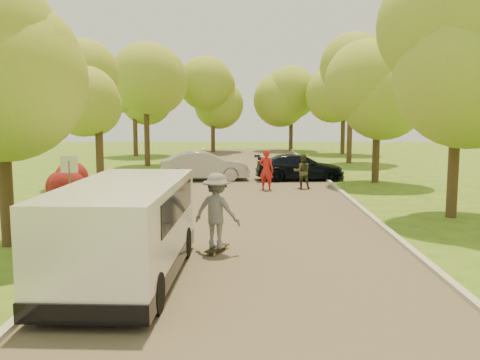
{
  "coord_description": "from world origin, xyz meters",
  "views": [
    {
      "loc": [
        -0.19,
        -12.88,
        3.57
      ],
      "look_at": [
        -0.36,
        4.74,
        1.3
      ],
      "focal_mm": 40.0,
      "sensor_mm": 36.0,
      "label": 1
    }
  ],
  "objects_px": {
    "person_striped": "(266,170)",
    "person_olive": "(302,171)",
    "dark_sedan": "(300,167)",
    "longboard": "(217,248)",
    "street_sign": "(70,175)",
    "minivan": "(125,229)",
    "skateboarder": "(217,211)",
    "silver_sedan": "(204,166)"
  },
  "relations": [
    {
      "from": "dark_sedan",
      "to": "person_olive",
      "type": "distance_m",
      "value": 3.19
    },
    {
      "from": "skateboarder",
      "to": "minivan",
      "type": "bearing_deg",
      "value": 73.7
    },
    {
      "from": "street_sign",
      "to": "minivan",
      "type": "relative_size",
      "value": 0.38
    },
    {
      "from": "dark_sedan",
      "to": "person_striped",
      "type": "relative_size",
      "value": 2.48
    },
    {
      "from": "street_sign",
      "to": "silver_sedan",
      "type": "distance_m",
      "value": 11.26
    },
    {
      "from": "person_striped",
      "to": "skateboarder",
      "type": "bearing_deg",
      "value": 105.13
    },
    {
      "from": "longboard",
      "to": "person_striped",
      "type": "height_order",
      "value": "person_striped"
    },
    {
      "from": "silver_sedan",
      "to": "dark_sedan",
      "type": "height_order",
      "value": "silver_sedan"
    },
    {
      "from": "dark_sedan",
      "to": "person_striped",
      "type": "xyz_separation_m",
      "value": [
        -1.89,
        -3.62,
        0.26
      ]
    },
    {
      "from": "street_sign",
      "to": "person_striped",
      "type": "relative_size",
      "value": 1.16
    },
    {
      "from": "minivan",
      "to": "person_olive",
      "type": "bearing_deg",
      "value": 70.89
    },
    {
      "from": "street_sign",
      "to": "person_olive",
      "type": "xyz_separation_m",
      "value": [
        8.25,
        7.64,
        -0.75
      ]
    },
    {
      "from": "person_olive",
      "to": "minivan",
      "type": "bearing_deg",
      "value": 65.75
    },
    {
      "from": "street_sign",
      "to": "silver_sedan",
      "type": "xyz_separation_m",
      "value": [
        3.5,
        10.67,
        -0.81
      ]
    },
    {
      "from": "longboard",
      "to": "person_olive",
      "type": "xyz_separation_m",
      "value": [
        3.35,
        11.27,
        0.71
      ]
    },
    {
      "from": "silver_sedan",
      "to": "longboard",
      "type": "relative_size",
      "value": 4.51
    },
    {
      "from": "minivan",
      "to": "person_olive",
      "type": "height_order",
      "value": "minivan"
    },
    {
      "from": "minivan",
      "to": "dark_sedan",
      "type": "distance_m",
      "value": 17.57
    },
    {
      "from": "person_striped",
      "to": "person_olive",
      "type": "height_order",
      "value": "person_striped"
    },
    {
      "from": "longboard",
      "to": "skateboarder",
      "type": "bearing_deg",
      "value": -4.26
    },
    {
      "from": "dark_sedan",
      "to": "person_olive",
      "type": "height_order",
      "value": "person_olive"
    },
    {
      "from": "skateboarder",
      "to": "person_olive",
      "type": "height_order",
      "value": "skateboarder"
    },
    {
      "from": "street_sign",
      "to": "skateboarder",
      "type": "distance_m",
      "value": 6.12
    },
    {
      "from": "silver_sedan",
      "to": "longboard",
      "type": "height_order",
      "value": "silver_sedan"
    },
    {
      "from": "skateboarder",
      "to": "person_striped",
      "type": "relative_size",
      "value": 1.02
    },
    {
      "from": "dark_sedan",
      "to": "person_striped",
      "type": "distance_m",
      "value": 4.09
    },
    {
      "from": "street_sign",
      "to": "skateboarder",
      "type": "relative_size",
      "value": 1.14
    },
    {
      "from": "minivan",
      "to": "silver_sedan",
      "type": "bearing_deg",
      "value": 90.34
    },
    {
      "from": "minivan",
      "to": "dark_sedan",
      "type": "bearing_deg",
      "value": 73.93
    },
    {
      "from": "person_striped",
      "to": "person_olive",
      "type": "bearing_deg",
      "value": -141.32
    },
    {
      "from": "longboard",
      "to": "person_striped",
      "type": "relative_size",
      "value": 0.54
    },
    {
      "from": "silver_sedan",
      "to": "longboard",
      "type": "bearing_deg",
      "value": 178.34
    },
    {
      "from": "silver_sedan",
      "to": "skateboarder",
      "type": "xyz_separation_m",
      "value": [
        1.4,
        -14.3,
        0.33
      ]
    },
    {
      "from": "skateboarder",
      "to": "person_striped",
      "type": "xyz_separation_m",
      "value": [
        1.68,
        10.83,
        -0.14
      ]
    },
    {
      "from": "skateboarder",
      "to": "silver_sedan",
      "type": "bearing_deg",
      "value": -62.11
    },
    {
      "from": "person_olive",
      "to": "silver_sedan",
      "type": "bearing_deg",
      "value": -35.95
    },
    {
      "from": "dark_sedan",
      "to": "person_olive",
      "type": "relative_size",
      "value": 2.84
    },
    {
      "from": "street_sign",
      "to": "silver_sedan",
      "type": "height_order",
      "value": "street_sign"
    },
    {
      "from": "dark_sedan",
      "to": "silver_sedan",
      "type": "bearing_deg",
      "value": 86.4
    },
    {
      "from": "longboard",
      "to": "skateboarder",
      "type": "relative_size",
      "value": 0.53
    },
    {
      "from": "minivan",
      "to": "silver_sedan",
      "type": "height_order",
      "value": "minivan"
    },
    {
      "from": "silver_sedan",
      "to": "skateboarder",
      "type": "distance_m",
      "value": 14.37
    }
  ]
}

